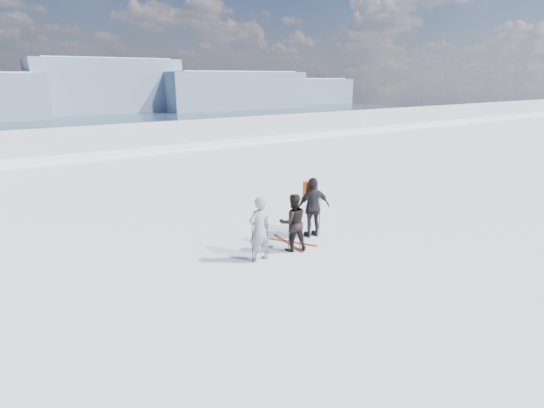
{
  "coord_description": "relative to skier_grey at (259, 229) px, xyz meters",
  "views": [
    {
      "loc": [
        -8.15,
        -6.51,
        5.06
      ],
      "look_at": [
        -1.83,
        3.0,
        1.63
      ],
      "focal_mm": 28.0,
      "sensor_mm": 36.0,
      "label": 1
    }
  ],
  "objects": [
    {
      "name": "skis_loose",
      "position": [
        1.5,
        0.57,
        -0.93
      ],
      "size": [
        1.01,
        1.7,
        0.03
      ],
      "color": "black",
      "rests_on": "ground"
    },
    {
      "name": "skier_grey",
      "position": [
        0.0,
        0.0,
        0.0
      ],
      "size": [
        0.73,
        0.52,
        1.89
      ],
      "primitive_type": "imported",
      "rotation": [
        0.0,
        0.0,
        3.23
      ],
      "color": "gray",
      "rests_on": "ground"
    },
    {
      "name": "ski_poles",
      "position": [
        1.25,
        0.18,
        -0.32
      ],
      "size": [
        3.01,
        0.71,
        1.32
      ],
      "color": "black",
      "rests_on": "ground"
    },
    {
      "name": "lake_basin",
      "position": [
        2.24,
        26.97,
        -7.45
      ],
      "size": [
        820.0,
        820.0,
        71.62
      ],
      "color": "white",
      "rests_on": "ground"
    },
    {
      "name": "backpack",
      "position": [
        2.54,
        0.91,
        1.32
      ],
      "size": [
        0.46,
        0.32,
        0.57
      ],
      "primitive_type": "cube",
      "rotation": [
        0.0,
        0.0,
        2.94
      ],
      "color": "#C64E12",
      "rests_on": "skier_pack"
    },
    {
      "name": "skier_pack",
      "position": [
        2.48,
        0.66,
        0.04
      ],
      "size": [
        1.23,
        0.71,
        1.98
      ],
      "primitive_type": "imported",
      "rotation": [
        0.0,
        0.0,
        2.94
      ],
      "color": "black",
      "rests_on": "ground"
    },
    {
      "name": "skier_dark",
      "position": [
        1.24,
        0.08,
        -0.06
      ],
      "size": [
        1.03,
        0.91,
        1.77
      ],
      "primitive_type": "imported",
      "rotation": [
        0.0,
        0.0,
        2.81
      ],
      "color": "black",
      "rests_on": "ground"
    },
    {
      "name": "far_mountain_range",
      "position": [
        31.84,
        451.75,
        -8.14
      ],
      "size": [
        770.0,
        110.0,
        53.0
      ],
      "color": "slate",
      "rests_on": "ground"
    }
  ]
}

